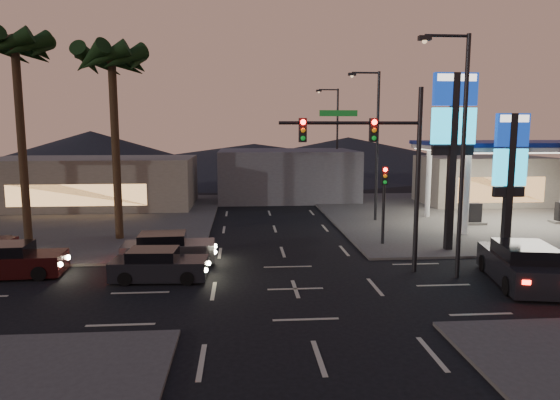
{
  "coord_description": "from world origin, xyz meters",
  "views": [
    {
      "loc": [
        -2.07,
        -18.84,
        6.23
      ],
      "look_at": [
        -0.3,
        3.88,
        3.0
      ],
      "focal_mm": 32.0,
      "sensor_mm": 36.0,
      "label": 1
    }
  ],
  "objects": [
    {
      "name": "ground",
      "position": [
        0.0,
        0.0,
        0.0
      ],
      "size": [
        140.0,
        140.0,
        0.0
      ],
      "primitive_type": "plane",
      "color": "black",
      "rests_on": "ground"
    },
    {
      "name": "corner_lot_ne",
      "position": [
        16.0,
        16.0,
        0.06
      ],
      "size": [
        24.0,
        24.0,
        0.12
      ],
      "primitive_type": "cube",
      "color": "#47443F",
      "rests_on": "ground"
    },
    {
      "name": "corner_lot_nw",
      "position": [
        -16.0,
        16.0,
        0.06
      ],
      "size": [
        24.0,
        24.0,
        0.12
      ],
      "primitive_type": "cube",
      "color": "#47443F",
      "rests_on": "ground"
    },
    {
      "name": "gas_station",
      "position": [
        16.0,
        12.0,
        5.08
      ],
      "size": [
        12.2,
        8.2,
        5.47
      ],
      "color": "silver",
      "rests_on": "ground"
    },
    {
      "name": "convenience_store",
      "position": [
        18.0,
        21.0,
        2.0
      ],
      "size": [
        10.0,
        6.0,
        4.0
      ],
      "primitive_type": "cube",
      "color": "#726B5B",
      "rests_on": "ground"
    },
    {
      "name": "pylon_sign_tall",
      "position": [
        8.5,
        5.5,
        6.39
      ],
      "size": [
        2.2,
        0.35,
        9.0
      ],
      "color": "black",
      "rests_on": "ground"
    },
    {
      "name": "pylon_sign_short",
      "position": [
        11.0,
        4.5,
        4.66
      ],
      "size": [
        1.6,
        0.35,
        7.0
      ],
      "color": "black",
      "rests_on": "ground"
    },
    {
      "name": "traffic_signal_mast",
      "position": [
        3.76,
        1.99,
        5.23
      ],
      "size": [
        6.1,
        0.39,
        8.0
      ],
      "color": "black",
      "rests_on": "ground"
    },
    {
      "name": "pedestal_signal",
      "position": [
        5.5,
        6.98,
        2.92
      ],
      "size": [
        0.32,
        0.39,
        4.3
      ],
      "color": "black",
      "rests_on": "ground"
    },
    {
      "name": "streetlight_near",
      "position": [
        6.79,
        1.0,
        5.72
      ],
      "size": [
        2.14,
        0.25,
        10.0
      ],
      "color": "black",
      "rests_on": "ground"
    },
    {
      "name": "streetlight_mid",
      "position": [
        6.79,
        14.0,
        5.72
      ],
      "size": [
        2.14,
        0.25,
        10.0
      ],
      "color": "black",
      "rests_on": "ground"
    },
    {
      "name": "streetlight_far",
      "position": [
        6.79,
        28.0,
        5.72
      ],
      "size": [
        2.14,
        0.25,
        10.0
      ],
      "color": "black",
      "rests_on": "ground"
    },
    {
      "name": "palm_a",
      "position": [
        -9.0,
        9.5,
        9.43
      ],
      "size": [
        4.41,
        4.41,
        10.86
      ],
      "color": "black",
      "rests_on": "ground"
    },
    {
      "name": "palm_b",
      "position": [
        -14.0,
        9.5,
        9.97
      ],
      "size": [
        4.41,
        4.41,
        11.46
      ],
      "color": "black",
      "rests_on": "ground"
    },
    {
      "name": "building_far_west",
      "position": [
        -14.0,
        22.0,
        2.0
      ],
      "size": [
        16.0,
        8.0,
        4.0
      ],
      "primitive_type": "cube",
      "color": "#726B5B",
      "rests_on": "ground"
    },
    {
      "name": "building_far_mid",
      "position": [
        2.0,
        26.0,
        2.2
      ],
      "size": [
        12.0,
        9.0,
        4.4
      ],
      "primitive_type": "cube",
      "color": "#4C4C51",
      "rests_on": "ground"
    },
    {
      "name": "hill_left",
      "position": [
        -25.0,
        60.0,
        3.0
      ],
      "size": [
        40.0,
        40.0,
        6.0
      ],
      "primitive_type": "cone",
      "color": "black",
      "rests_on": "ground"
    },
    {
      "name": "hill_right",
      "position": [
        15.0,
        60.0,
        2.5
      ],
      "size": [
        50.0,
        50.0,
        5.0
      ],
      "primitive_type": "cone",
      "color": "black",
      "rests_on": "ground"
    },
    {
      "name": "hill_center",
      "position": [
        0.0,
        60.0,
        2.0
      ],
      "size": [
        60.0,
        60.0,
        4.0
      ],
      "primitive_type": "cone",
      "color": "black",
      "rests_on": "ground"
    },
    {
      "name": "car_lane_a_front",
      "position": [
        -5.56,
        1.66,
        0.61
      ],
      "size": [
        4.1,
        1.88,
        1.31
      ],
      "color": "black",
      "rests_on": "ground"
    },
    {
      "name": "car_lane_a_mid",
      "position": [
        -11.96,
        2.65,
        0.66
      ],
      "size": [
        4.49,
        2.09,
        1.43
      ],
      "color": "black",
      "rests_on": "ground"
    },
    {
      "name": "car_lane_b_front",
      "position": [
        -5.57,
        4.37,
        0.66
      ],
      "size": [
        4.45,
        2.03,
        1.42
      ],
      "color": "#505153",
      "rests_on": "ground"
    },
    {
      "name": "suv_station",
      "position": [
        9.22,
        -0.05,
        0.79
      ],
      "size": [
        3.06,
        5.37,
        1.7
      ],
      "color": "black",
      "rests_on": "ground"
    }
  ]
}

